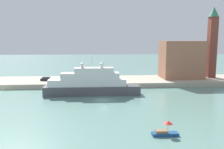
{
  "coord_description": "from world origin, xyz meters",
  "views": [
    {
      "loc": [
        -2.11,
        -64.91,
        16.5
      ],
      "look_at": [
        2.77,
        6.0,
        6.18
      ],
      "focal_mm": 39.24,
      "sensor_mm": 36.0,
      "label": 1
    }
  ],
  "objects_px": {
    "small_motorboat": "(165,131)",
    "parked_car": "(47,79)",
    "large_yacht": "(91,84)",
    "person_figure": "(61,79)",
    "harbor_building": "(181,60)",
    "bell_tower": "(212,40)",
    "mooring_bollard": "(97,82)"
  },
  "relations": [
    {
      "from": "bell_tower",
      "to": "small_motorboat",
      "type": "bearing_deg",
      "value": -122.24
    },
    {
      "from": "small_motorboat",
      "to": "parked_car",
      "type": "xyz_separation_m",
      "value": [
        -29.45,
        49.06,
        1.33
      ]
    },
    {
      "from": "mooring_bollard",
      "to": "parked_car",
      "type": "bearing_deg",
      "value": 159.91
    },
    {
      "from": "bell_tower",
      "to": "person_figure",
      "type": "distance_m",
      "value": 59.23
    },
    {
      "from": "harbor_building",
      "to": "bell_tower",
      "type": "relative_size",
      "value": 0.56
    },
    {
      "from": "large_yacht",
      "to": "harbor_building",
      "type": "height_order",
      "value": "harbor_building"
    },
    {
      "from": "large_yacht",
      "to": "person_figure",
      "type": "distance_m",
      "value": 18.1
    },
    {
      "from": "large_yacht",
      "to": "mooring_bollard",
      "type": "relative_size",
      "value": 38.97
    },
    {
      "from": "large_yacht",
      "to": "harbor_building",
      "type": "distance_m",
      "value": 39.97
    },
    {
      "from": "person_figure",
      "to": "bell_tower",
      "type": "bearing_deg",
      "value": 5.87
    },
    {
      "from": "small_motorboat",
      "to": "parked_car",
      "type": "height_order",
      "value": "parked_car"
    },
    {
      "from": "parked_car",
      "to": "mooring_bollard",
      "type": "height_order",
      "value": "parked_car"
    },
    {
      "from": "small_motorboat",
      "to": "large_yacht",
      "type": "bearing_deg",
      "value": 112.45
    },
    {
      "from": "bell_tower",
      "to": "large_yacht",
      "type": "bearing_deg",
      "value": -156.36
    },
    {
      "from": "person_figure",
      "to": "parked_car",
      "type": "bearing_deg",
      "value": 155.16
    },
    {
      "from": "person_figure",
      "to": "harbor_building",
      "type": "bearing_deg",
      "value": 6.68
    },
    {
      "from": "large_yacht",
      "to": "mooring_bollard",
      "type": "xyz_separation_m",
      "value": [
        1.78,
        10.31,
        -1.28
      ]
    },
    {
      "from": "small_motorboat",
      "to": "mooring_bollard",
      "type": "relative_size",
      "value": 6.23
    },
    {
      "from": "small_motorboat",
      "to": "parked_car",
      "type": "distance_m",
      "value": 57.24
    },
    {
      "from": "small_motorboat",
      "to": "mooring_bollard",
      "type": "xyz_separation_m",
      "value": [
        -11.52,
        42.5,
        1.12
      ]
    },
    {
      "from": "bell_tower",
      "to": "parked_car",
      "type": "bearing_deg",
      "value": -176.84
    },
    {
      "from": "harbor_building",
      "to": "person_figure",
      "type": "xyz_separation_m",
      "value": [
        -45.23,
        -5.3,
        -6.29
      ]
    },
    {
      "from": "parked_car",
      "to": "mooring_bollard",
      "type": "relative_size",
      "value": 6.17
    },
    {
      "from": "harbor_building",
      "to": "person_figure",
      "type": "height_order",
      "value": "harbor_building"
    },
    {
      "from": "harbor_building",
      "to": "parked_car",
      "type": "bearing_deg",
      "value": -176.76
    },
    {
      "from": "large_yacht",
      "to": "parked_car",
      "type": "distance_m",
      "value": 23.38
    },
    {
      "from": "large_yacht",
      "to": "small_motorboat",
      "type": "height_order",
      "value": "large_yacht"
    },
    {
      "from": "small_motorboat",
      "to": "harbor_building",
      "type": "relative_size",
      "value": 0.3
    },
    {
      "from": "small_motorboat",
      "to": "harbor_building",
      "type": "distance_m",
      "value": 56.56
    },
    {
      "from": "bell_tower",
      "to": "parked_car",
      "type": "relative_size",
      "value": 6.01
    },
    {
      "from": "harbor_building",
      "to": "bell_tower",
      "type": "xyz_separation_m",
      "value": [
        12.09,
        0.59,
        7.43
      ]
    },
    {
      "from": "large_yacht",
      "to": "harbor_building",
      "type": "xyz_separation_m",
      "value": [
        34.34,
        19.72,
        5.45
      ]
    }
  ]
}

